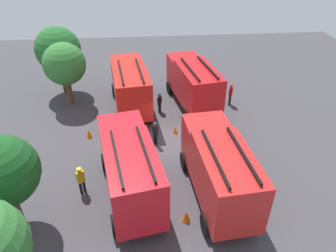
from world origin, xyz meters
TOP-DOWN VIEW (x-y plane):
  - ground_plane at (0.00, 0.00)m, footprint 46.74×46.74m
  - fire_truck_0 at (-5.20, -2.23)m, footprint 7.39×3.28m
  - fire_truck_1 at (4.93, -2.42)m, footprint 7.52×3.78m
  - fire_truck_2 at (-4.78, 2.44)m, footprint 7.53×3.81m
  - fire_truck_3 at (4.82, 2.56)m, footprint 7.45×3.49m
  - firefighter_0 at (4.19, 0.31)m, footprint 0.48×0.38m
  - firefighter_1 at (-0.03, 0.87)m, footprint 0.48×0.40m
  - firefighter_2 at (10.21, 3.47)m, footprint 0.48×0.45m
  - firefighter_3 at (4.88, -5.57)m, footprint 0.48×0.41m
  - firefighter_4 at (-4.26, 5.21)m, footprint 0.45×0.48m
  - tree_1 at (-6.24, 8.05)m, footprint 3.38×3.38m
  - tree_2 at (6.24, 7.62)m, footprint 3.35×3.35m
  - tree_3 at (8.36, 8.46)m, footprint 3.75×3.75m
  - traffic_cone_0 at (1.14, -0.63)m, footprint 0.39×0.39m
  - traffic_cone_1 at (1.13, 5.54)m, footprint 0.42×0.42m
  - traffic_cone_2 at (-6.77, -0.36)m, footprint 0.45×0.45m

SIDE VIEW (x-z plane):
  - ground_plane at x=0.00m, z-range 0.00..0.00m
  - traffic_cone_0 at x=1.14m, z-range 0.00..0.56m
  - traffic_cone_1 at x=1.13m, z-range 0.00..0.60m
  - traffic_cone_2 at x=-6.77m, z-range 0.00..0.64m
  - firefighter_0 at x=4.19m, z-range 0.09..1.69m
  - firefighter_1 at x=-0.03m, z-range 0.10..1.81m
  - firefighter_2 at x=10.21m, z-range 0.11..1.83m
  - firefighter_4 at x=-4.26m, z-range 0.11..1.88m
  - firefighter_3 at x=4.88m, z-range 0.12..1.90m
  - fire_truck_0 at x=-5.20m, z-range 0.21..4.09m
  - fire_truck_1 at x=4.93m, z-range 0.21..4.09m
  - fire_truck_2 at x=-4.78m, z-range 0.21..4.09m
  - fire_truck_3 at x=4.82m, z-range 0.21..4.09m
  - tree_2 at x=6.24m, z-range 0.90..6.08m
  - tree_1 at x=-6.24m, z-range 0.91..6.15m
  - tree_3 at x=8.36m, z-range 1.00..6.81m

